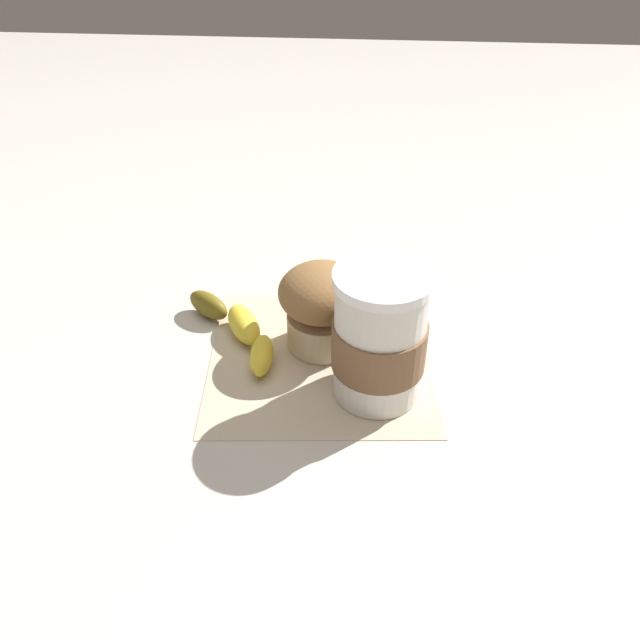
# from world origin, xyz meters

# --- Properties ---
(ground_plane) EXTENTS (3.00, 3.00, 0.00)m
(ground_plane) POSITION_xyz_m (0.00, 0.00, 0.00)
(ground_plane) COLOR beige
(paper_napkin) EXTENTS (0.26, 0.26, 0.00)m
(paper_napkin) POSITION_xyz_m (0.00, 0.00, 0.00)
(paper_napkin) COLOR beige
(paper_napkin) RESTS_ON ground_plane
(coffee_cup) EXTENTS (0.10, 0.10, 0.14)m
(coffee_cup) POSITION_xyz_m (-0.06, 0.05, 0.07)
(coffee_cup) COLOR silver
(coffee_cup) RESTS_ON paper_napkin
(muffin) EXTENTS (0.10, 0.10, 0.10)m
(muffin) POSITION_xyz_m (0.00, -0.03, 0.06)
(muffin) COLOR beige
(muffin) RESTS_ON paper_napkin
(banana) EXTENTS (0.12, 0.14, 0.03)m
(banana) POSITION_xyz_m (0.10, -0.03, 0.02)
(banana) COLOR yellow
(banana) RESTS_ON paper_napkin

